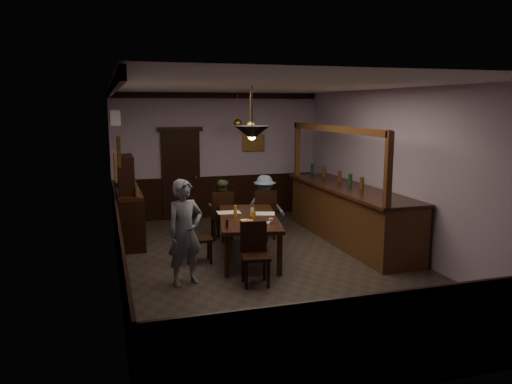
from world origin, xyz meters
name	(u,v)px	position (x,y,z in m)	size (l,w,h in m)	color
room	(270,178)	(0.00, 0.00, 1.50)	(5.01, 8.01, 3.01)	#2D2621
dining_table	(249,220)	(-0.23, 0.50, 0.69)	(1.43, 2.36, 0.75)	black
chair_far_left	(222,213)	(-0.40, 1.84, 0.55)	(0.47, 0.47, 1.00)	black
chair_far_right	(266,212)	(0.46, 1.65, 0.56)	(0.55, 0.55, 1.02)	black
chair_near	(255,250)	(-0.51, -0.79, 0.52)	(0.46, 0.46, 0.95)	black
chair_side	(196,235)	(-1.18, 0.49, 0.49)	(0.41, 0.41, 0.89)	black
person_standing	(185,232)	(-1.52, -0.50, 0.81)	(0.59, 0.39, 1.61)	slate
person_seated_left	(221,208)	(-0.35, 2.11, 0.60)	(0.58, 0.45, 1.19)	#4E5332
person_seated_right	(265,205)	(0.53, 1.93, 0.64)	(0.82, 0.47, 1.27)	slate
newspaper_left	(229,212)	(-0.49, 0.94, 0.75)	(0.42, 0.30, 0.01)	silver
newspaper_right	(263,214)	(0.08, 0.65, 0.75)	(0.42, 0.30, 0.01)	silver
napkin	(245,220)	(-0.36, 0.26, 0.75)	(0.15, 0.15, 0.00)	#F7D75B
saucer	(267,223)	(-0.08, -0.05, 0.76)	(0.15, 0.15, 0.01)	white
coffee_cup	(271,220)	(-0.02, -0.10, 0.80)	(0.08, 0.08, 0.07)	white
pastry_plate	(249,223)	(-0.37, 0.01, 0.76)	(0.22, 0.22, 0.01)	white
pastry_ring_a	(246,222)	(-0.42, 0.01, 0.79)	(0.13, 0.13, 0.04)	#C68C47
pastry_ring_b	(250,221)	(-0.35, 0.04, 0.79)	(0.13, 0.13, 0.04)	#C68C47
soda_can	(254,215)	(-0.18, 0.36, 0.81)	(0.07, 0.07, 0.12)	orange
beer_glass	(235,211)	(-0.46, 0.58, 0.85)	(0.06, 0.06, 0.20)	#BF721E
water_glass	(252,212)	(-0.16, 0.53, 0.82)	(0.06, 0.06, 0.15)	silver
pepper_mill	(227,224)	(-0.80, -0.19, 0.82)	(0.04, 0.04, 0.14)	black
sideboard	(129,210)	(-2.21, 1.98, 0.70)	(0.47, 1.33, 1.76)	black
bar_counter	(349,212)	(1.99, 0.98, 0.59)	(0.96, 4.12, 2.31)	#442712
door_back	(181,176)	(-0.90, 3.95, 1.05)	(0.90, 0.06, 2.10)	black
ac_unit	(115,118)	(-2.38, 2.90, 2.45)	(0.20, 0.85, 0.30)	white
picture_left_small	(119,151)	(-2.46, -1.60, 2.15)	(0.04, 0.28, 0.36)	olive
picture_left_large	(115,166)	(-2.46, 0.80, 1.70)	(0.04, 0.62, 0.48)	olive
picture_back	(254,142)	(0.90, 3.96, 1.80)	(0.55, 0.04, 0.42)	olive
pendant_iron	(252,133)	(-0.40, -0.28, 2.27)	(0.56, 0.56, 0.84)	black
pendant_brass_mid	(250,126)	(0.10, 1.52, 2.30)	(0.20, 0.20, 0.81)	#BF8C3F
pendant_brass_far	(238,123)	(0.30, 3.21, 2.30)	(0.20, 0.20, 0.81)	#BF8C3F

